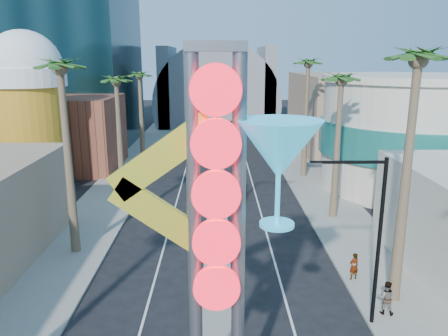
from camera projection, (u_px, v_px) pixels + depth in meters
sidewalk_west at (128, 174)px, 46.26m from camera, size 5.00×100.00×0.15m
sidewalk_east at (306, 174)px, 46.55m from camera, size 5.00×100.00×0.15m
median at (217, 167)px, 49.31m from camera, size 1.60×84.00×0.15m
brick_filler_west at (72, 133)px, 48.11m from camera, size 10.00×10.00×8.00m
filler_east at (337, 113)px, 58.04m from camera, size 10.00×20.00×10.00m
beer_mug at (29, 106)px, 39.39m from camera, size 7.00×7.00×14.50m
turquoise_building at (410, 133)px, 40.56m from camera, size 16.60×16.60×10.60m
canopy at (217, 101)px, 81.23m from camera, size 22.00×16.00×22.00m
neon_sign at (243, 216)px, 13.59m from camera, size 6.53×2.60×12.55m
streetlight_0 at (225, 163)px, 30.69m from camera, size 3.79×0.25×8.00m
streetlight_1 at (213, 118)px, 53.94m from camera, size 3.79×0.25×8.00m
streetlight_2 at (370, 228)px, 19.16m from camera, size 3.45×0.25×8.00m
palm_1 at (61, 80)px, 25.21m from camera, size 2.40×2.40×12.70m
palm_2 at (116, 88)px, 39.11m from camera, size 2.40×2.40×11.20m
palm_3 at (140, 81)px, 50.74m from camera, size 2.40×2.40×11.20m
palm_5 at (417, 76)px, 19.56m from camera, size 2.40×2.40×13.20m
palm_6 at (341, 88)px, 31.52m from camera, size 2.40×2.40×11.70m
palm_7 at (308, 71)px, 42.93m from camera, size 2.40×2.40×12.70m
red_pickup at (230, 188)px, 39.14m from camera, size 2.81×5.43×1.46m
pedestrian_a at (354, 266)px, 24.05m from camera, size 0.65×0.53×1.55m
pedestrian_b at (386, 298)px, 20.79m from camera, size 0.97×0.86×1.67m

